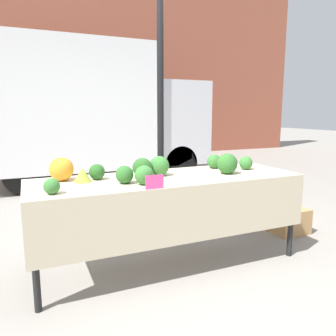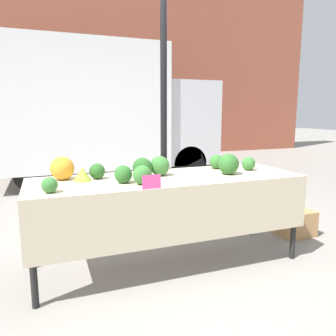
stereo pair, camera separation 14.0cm
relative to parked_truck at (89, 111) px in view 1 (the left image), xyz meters
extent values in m
plane|color=gray|center=(-0.08, -4.23, -1.39)|extent=(40.00, 40.00, 0.00)
cube|color=brown|center=(-0.08, 3.47, 1.62)|extent=(16.00, 0.60, 6.02)
cylinder|color=black|center=(0.12, -3.56, 0.00)|extent=(0.07, 0.07, 2.78)
cube|color=white|center=(-0.41, 0.00, 0.08)|extent=(3.14, 2.24, 2.32)
cube|color=silver|center=(1.72, 0.00, -0.24)|extent=(1.12, 2.06, 1.67)
cylinder|color=black|center=(1.61, -0.92, -1.04)|extent=(0.70, 0.22, 0.70)
cylinder|color=black|center=(1.61, 0.92, -1.04)|extent=(0.70, 0.22, 0.70)
cylinder|color=black|center=(-1.27, -0.92, -1.04)|extent=(0.70, 0.22, 0.70)
cylinder|color=black|center=(-1.27, 0.92, -1.04)|extent=(0.70, 0.22, 0.70)
cube|color=beige|center=(-0.08, -4.23, -0.60)|extent=(2.38, 0.79, 0.03)
cube|color=beige|center=(-0.08, -4.62, -0.84)|extent=(2.38, 0.01, 0.44)
cylinder|color=black|center=(-1.21, -4.57, -1.00)|extent=(0.05, 0.05, 0.77)
cylinder|color=black|center=(1.05, -4.57, -1.00)|extent=(0.05, 0.05, 0.77)
cylinder|color=black|center=(-1.21, -3.90, -1.00)|extent=(0.05, 0.05, 0.77)
cylinder|color=black|center=(1.05, -3.90, -1.00)|extent=(0.05, 0.05, 0.77)
sphere|color=orange|center=(-0.96, -4.03, -0.49)|extent=(0.20, 0.20, 0.20)
cone|color=#93B238|center=(-0.81, -4.15, -0.53)|extent=(0.15, 0.15, 0.12)
sphere|color=#387533|center=(0.78, -4.19, -0.52)|extent=(0.13, 0.13, 0.13)
sphere|color=#2D6628|center=(-0.51, -4.34, -0.51)|extent=(0.14, 0.14, 0.14)
sphere|color=#285B23|center=(-0.29, -4.16, -0.50)|extent=(0.17, 0.17, 0.17)
sphere|color=#387533|center=(-1.07, -4.48, -0.53)|extent=(0.11, 0.11, 0.11)
sphere|color=#387533|center=(-0.38, -4.44, -0.51)|extent=(0.15, 0.15, 0.15)
sphere|color=#336B2D|center=(0.53, -4.01, -0.52)|extent=(0.14, 0.14, 0.14)
sphere|color=#2D6628|center=(0.48, -4.31, -0.49)|extent=(0.19, 0.19, 0.19)
sphere|color=#387533|center=(-0.13, -4.15, -0.50)|extent=(0.18, 0.18, 0.18)
sphere|color=#285B23|center=(-0.68, -4.10, -0.52)|extent=(0.13, 0.13, 0.13)
cube|color=#EF4793|center=(-0.36, -4.61, -0.53)|extent=(0.14, 0.01, 0.11)
cube|color=tan|center=(1.49, -4.08, -1.25)|extent=(0.39, 0.34, 0.29)
camera|label=1|loc=(-1.21, -6.84, -0.02)|focal=35.00mm
camera|label=2|loc=(-1.08, -6.89, -0.02)|focal=35.00mm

